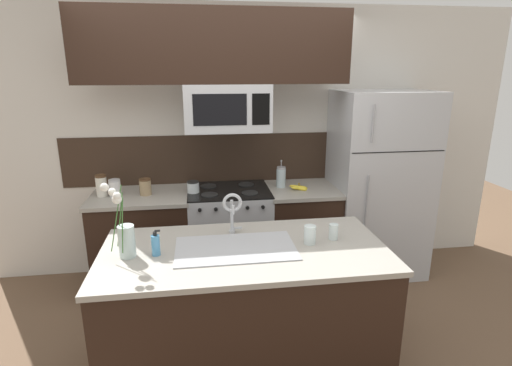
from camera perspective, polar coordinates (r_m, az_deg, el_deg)
ground_plane at (r=3.35m, az=-2.34°, el=-20.89°), size 10.00×10.00×0.00m
rear_partition at (r=4.05m, az=-0.19°, el=5.91°), size 5.20×0.10×2.60m
splash_band at (r=3.99m, az=-4.35°, el=3.52°), size 3.13×0.01×0.48m
back_counter_left at (r=3.93m, az=-15.74°, el=-7.92°), size 0.89×0.65×0.91m
back_counter_right at (r=4.01m, az=6.39°, el=-6.90°), size 0.68×0.65×0.91m
stove_range at (r=3.90m, az=-3.80°, el=-7.44°), size 0.76×0.64×0.93m
microwave at (r=3.57m, az=-4.13°, el=10.71°), size 0.74×0.40×0.41m
upper_cabinet_band at (r=3.52m, az=-6.02°, el=18.78°), size 2.27×0.34×0.60m
refrigerator at (r=4.14m, az=16.96°, el=-0.16°), size 0.90×0.74×1.82m
storage_jar_tall at (r=3.82m, az=-21.22°, el=-0.34°), size 0.10×0.10×0.19m
storage_jar_medium at (r=3.77m, az=-19.51°, el=-0.69°), size 0.10×0.10×0.16m
storage_jar_short at (r=3.74m, az=-15.53°, el=-0.52°), size 0.10×0.10×0.15m
storage_jar_squat at (r=3.68m, az=-8.97°, el=-0.64°), size 0.11×0.11×0.12m
banana_bunch at (r=3.78m, az=6.14°, el=-0.65°), size 0.19×0.12×0.08m
french_press at (r=3.84m, az=3.59°, el=0.87°), size 0.09×0.09×0.27m
island_counter at (r=2.81m, az=-1.53°, el=-17.70°), size 1.82×0.89×0.91m
kitchen_sink at (r=2.61m, az=-2.90°, el=-10.72°), size 0.76×0.44×0.16m
sink_faucet at (r=2.70m, az=-3.40°, el=-3.59°), size 0.14×0.14×0.31m
dish_soap_bottle at (r=2.54m, az=-14.14°, el=-8.55°), size 0.06×0.05×0.16m
drinking_glass at (r=2.64m, az=7.71°, el=-7.33°), size 0.08×0.08×0.12m
spare_glass at (r=2.74m, az=11.01°, el=-6.85°), size 0.06×0.06×0.11m
flower_vase at (r=2.53m, az=-18.24°, el=-7.15°), size 0.16×0.16×0.49m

